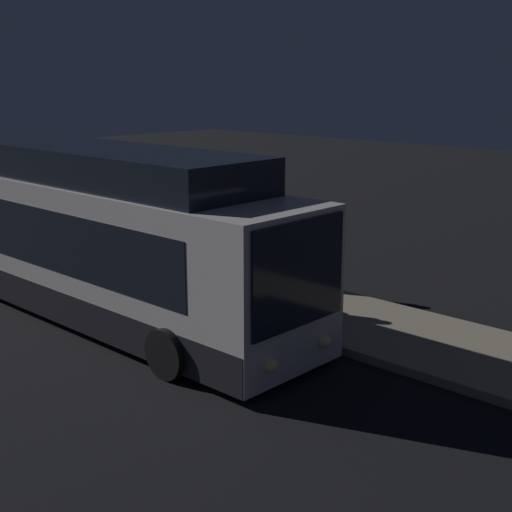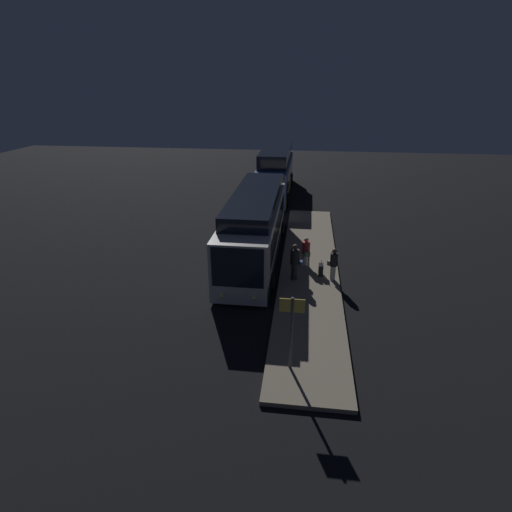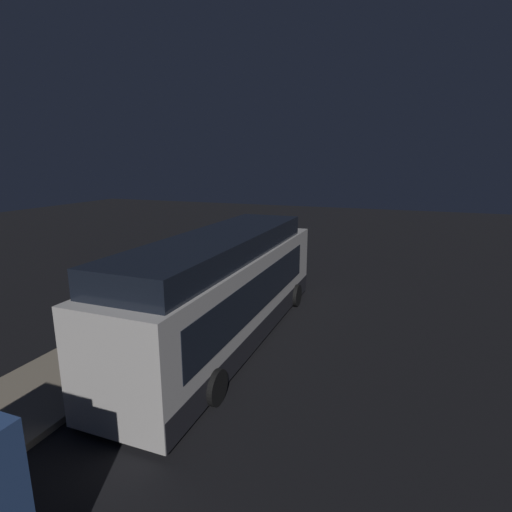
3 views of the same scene
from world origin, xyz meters
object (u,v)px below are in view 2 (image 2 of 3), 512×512
at_px(bus_lead, 255,229).
at_px(passenger_waiting, 295,261).
at_px(passenger_with_bags, 306,251).
at_px(sign_post, 292,324).
at_px(suitcase, 321,270).
at_px(bus_second, 276,174).
at_px(passenger_boarding, 333,263).

bearing_deg(bus_lead, passenger_waiting, 38.38).
distance_m(bus_lead, passenger_with_bags, 3.20).
bearing_deg(sign_post, passenger_with_bags, 177.20).
relative_size(passenger_with_bags, suitcase, 1.88).
bearing_deg(bus_second, passenger_with_bags, 10.51).
bearing_deg(passenger_waiting, suitcase, 121.97).
xyz_separation_m(passenger_waiting, passenger_with_bags, (-1.70, 0.52, -0.16)).
bearing_deg(passenger_with_bags, suitcase, 108.61).
xyz_separation_m(passenger_boarding, suitcase, (-0.42, -0.56, -0.60)).
bearing_deg(passenger_with_bags, sign_post, 70.53).
relative_size(passenger_boarding, sign_post, 0.61).
height_order(bus_lead, passenger_boarding, bus_lead).
xyz_separation_m(passenger_waiting, sign_post, (6.71, 0.10, 0.77)).
bearing_deg(suitcase, bus_lead, -123.05).
bearing_deg(bus_second, passenger_boarding, 13.95).
xyz_separation_m(bus_lead, passenger_waiting, (2.96, 2.35, -0.51)).
bearing_deg(sign_post, passenger_waiting, -179.11).
bearing_deg(passenger_waiting, bus_lead, -133.91).
height_order(bus_lead, suitcase, bus_lead).
bearing_deg(bus_lead, bus_second, -180.00).
xyz_separation_m(bus_second, passenger_boarding, (16.96, 4.21, -0.69)).
height_order(passenger_with_bags, suitcase, passenger_with_bags).
xyz_separation_m(bus_second, suitcase, (16.54, 3.65, -1.29)).
bearing_deg(suitcase, bus_second, -167.56).
xyz_separation_m(bus_second, passenger_waiting, (17.13, 2.35, -0.60)).
height_order(passenger_boarding, passenger_with_bags, passenger_boarding).
bearing_deg(passenger_boarding, passenger_with_bags, 99.82).
distance_m(bus_lead, passenger_boarding, 5.09).
bearing_deg(passenger_waiting, sign_post, 8.60).
height_order(passenger_waiting, passenger_with_bags, passenger_waiting).
bearing_deg(suitcase, passenger_waiting, -65.74).
xyz_separation_m(bus_second, passenger_with_bags, (15.43, 2.86, -0.76)).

